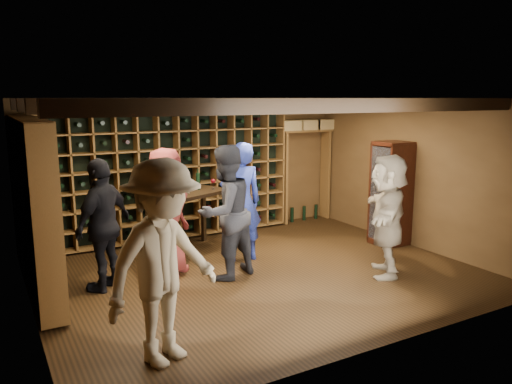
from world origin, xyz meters
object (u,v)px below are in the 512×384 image
guest_beige (388,215)px  man_grey_suit (225,212)px  tasting_table (189,200)px  guest_woman_black (104,225)px  man_blue_shirt (241,202)px  guest_khaki (163,263)px  guest_red_floral (166,212)px  display_cabinet (391,195)px

guest_beige → man_grey_suit: bearing=-76.8°
man_grey_suit → tasting_table: (-0.01, 1.34, -0.07)m
man_grey_suit → guest_woman_black: size_ratio=1.07×
man_blue_shirt → tasting_table: 0.95m
guest_khaki → guest_red_floral: bearing=48.1°
guest_khaki → guest_beige: guest_khaki is taller
guest_red_floral → tasting_table: guest_red_floral is taller
guest_woman_black → man_grey_suit: bearing=126.5°
guest_red_floral → guest_khaki: bearing=-154.9°
man_blue_shirt → guest_khaki: bearing=54.7°
man_grey_suit → guest_khaki: size_ratio=0.95×
man_grey_suit → guest_red_floral: 0.85m
display_cabinet → man_grey_suit: (-3.19, -0.08, 0.08)m
man_grey_suit → tasting_table: man_grey_suit is taller
man_blue_shirt → man_grey_suit: (-0.54, -0.57, 0.01)m
man_grey_suit → tasting_table: bearing=-108.6°
man_grey_suit → guest_red_floral: man_grey_suit is taller
guest_red_floral → tasting_table: size_ratio=1.23×
man_grey_suit → guest_beige: man_grey_suit is taller
display_cabinet → guest_red_floral: guest_red_floral is taller
man_grey_suit → display_cabinet: bearing=162.3°
guest_khaki → tasting_table: 3.47m
guest_red_floral → tasting_table: 1.06m
display_cabinet → man_blue_shirt: bearing=169.7°
guest_red_floral → tasting_table: (0.67, 0.83, -0.04)m
display_cabinet → guest_khaki: guest_khaki is taller
guest_khaki → tasting_table: size_ratio=1.33×
display_cabinet → guest_khaki: 5.06m
man_blue_shirt → man_grey_suit: man_grey_suit is taller
man_blue_shirt → guest_woman_black: bearing=11.0°
man_blue_shirt → guest_red_floral: (-1.22, -0.06, -0.01)m
man_blue_shirt → man_grey_suit: 0.78m
tasting_table → guest_beige: bearing=-70.7°
guest_khaki → man_blue_shirt: bearing=26.8°
guest_red_floral → guest_beige: 3.13m
display_cabinet → guest_beige: bearing=-135.7°
man_blue_shirt → guest_woman_black: size_ratio=1.06×
guest_red_floral → guest_woman_black: guest_red_floral is taller
guest_red_floral → guest_woman_black: 0.91m
man_blue_shirt → man_grey_suit: bearing=52.1°
tasting_table → guest_woman_black: bearing=-170.3°
man_blue_shirt → guest_khaki: (-2.05, -2.36, 0.06)m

